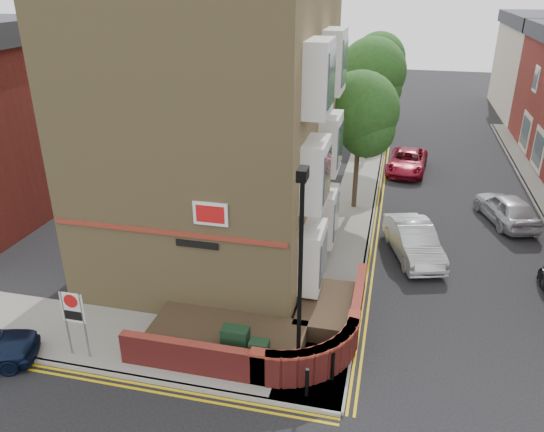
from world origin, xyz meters
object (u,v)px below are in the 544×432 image
(utility_cabinet_large, at_px, (236,345))
(zone_sign, at_px, (73,313))
(lamppost, at_px, (300,278))
(silver_car_near, at_px, (414,241))

(utility_cabinet_large, bearing_deg, zone_sign, -170.31)
(lamppost, bearing_deg, zone_sign, -173.93)
(lamppost, bearing_deg, silver_car_near, 68.60)
(lamppost, xyz_separation_m, zone_sign, (-6.60, -0.70, -1.70))
(utility_cabinet_large, xyz_separation_m, silver_car_near, (5.16, 8.21, -0.00))
(zone_sign, xyz_separation_m, silver_car_near, (9.86, 9.01, -0.93))
(lamppost, xyz_separation_m, utility_cabinet_large, (-1.90, 0.10, -2.62))
(utility_cabinet_large, bearing_deg, silver_car_near, 57.87)
(silver_car_near, bearing_deg, zone_sign, -154.32)
(lamppost, height_order, utility_cabinet_large, lamppost)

